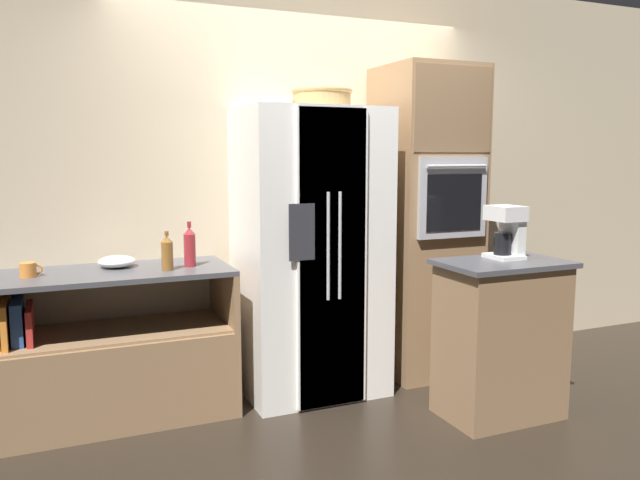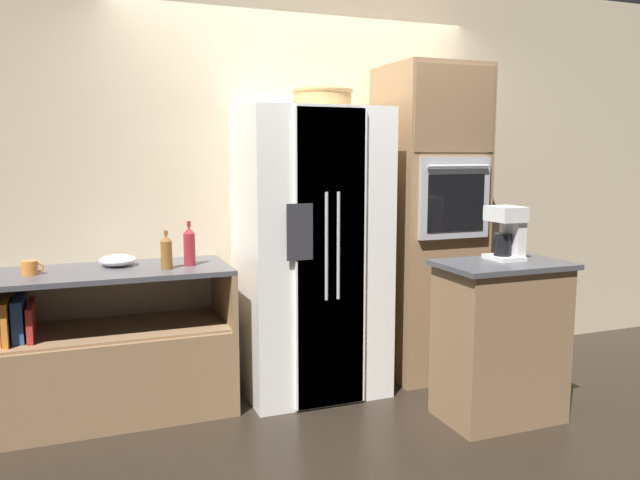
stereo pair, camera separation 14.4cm
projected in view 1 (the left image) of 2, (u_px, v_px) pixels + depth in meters
The scene contains 13 objects.
ground_plane at pixel (323, 391), 4.12m from camera, with size 20.00×20.00×0.00m, color black.
wall_back at pixel (297, 177), 4.35m from camera, with size 12.00×0.06×2.80m.
counter_left at pixel (107, 366), 3.66m from camera, with size 1.42×0.62×0.89m.
refrigerator at pixel (311, 253), 4.04m from camera, with size 0.89×0.73×1.84m.
wall_oven at pixel (425, 222), 4.40m from camera, with size 0.63×0.69×2.15m.
island_counter at pixel (500, 338), 3.69m from camera, with size 0.74×0.48×0.94m.
wicker_basket at pixel (322, 98), 3.93m from camera, with size 0.39×0.39×0.12m.
fruit_bowl at pixel (274, 102), 3.90m from camera, with size 0.24×0.24×0.07m.
bottle_tall at pixel (190, 247), 3.73m from camera, with size 0.07×0.07×0.27m.
bottle_short at pixel (167, 253), 3.61m from camera, with size 0.07×0.07×0.23m.
mug at pixel (29, 270), 3.42m from camera, with size 0.12×0.09×0.08m.
mixing_bowl at pixel (117, 261), 3.71m from camera, with size 0.22×0.22×0.07m.
coffee_maker at pixel (508, 229), 3.70m from camera, with size 0.17×0.21×0.31m.
Camera 1 is at (-1.57, -3.62, 1.55)m, focal length 35.00 mm.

